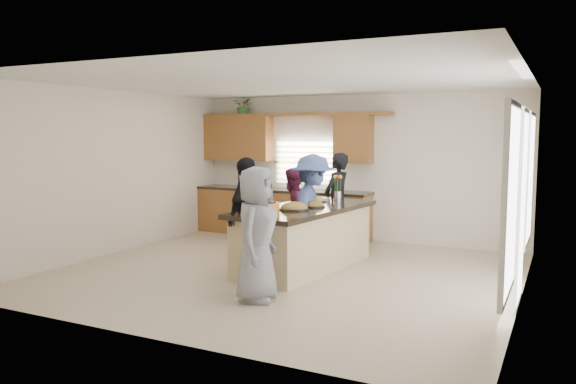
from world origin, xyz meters
The scene contains 18 objects.
floor centered at (0.00, 0.00, 0.00)m, with size 6.50×6.50×0.00m, color #BBA98B.
room_shell centered at (0.00, 0.00, 1.90)m, with size 6.52×6.02×2.81m.
back_cabinetry centered at (-1.47, 2.73, 0.91)m, with size 4.08×0.66×2.46m.
right_wall_glazing centered at (3.22, -0.13, 1.34)m, with size 0.06×4.00×2.25m.
island centered at (0.15, 0.40, 0.45)m, with size 1.45×2.81×0.95m.
platter_front centered at (0.15, 0.02, 0.98)m, with size 0.44×0.44×0.18m.
platter_mid centered at (0.26, 0.46, 0.98)m, with size 0.37×0.37×0.15m.
platter_back centered at (0.04, 1.02, 0.98)m, with size 0.36×0.36×0.14m.
salad_bowl centered at (-0.04, -0.53, 1.04)m, with size 0.42×0.42×0.16m.
clear_cup centered at (0.23, -0.73, 1.00)m, with size 0.08×0.08×0.11m, color white.
plate_stack centered at (0.10, 1.24, 0.97)m, with size 0.19×0.19×0.05m, color #967DB6.
flower_vase centered at (0.29, 1.42, 1.17)m, with size 0.14×0.14×0.42m.
potted_plant centered at (-2.35, 2.82, 2.63)m, with size 0.41×0.35×0.45m, color #39732E.
woman_left_back centered at (-0.01, 2.13, 0.86)m, with size 0.62×0.41×1.71m, color black.
woman_left_mid centered at (-0.51, 1.32, 0.74)m, with size 0.72×0.56×1.48m, color #5A1B35.
woman_left_front centered at (-0.40, -0.37, 0.86)m, with size 1.01×0.42×1.73m, color black.
woman_right_back centered at (0.23, 0.50, 0.88)m, with size 1.13×0.65×1.75m, color #3F548B.
woman_right_front centered at (0.31, -1.38, 0.83)m, with size 0.81×0.53×1.66m, color gray.
Camera 1 is at (3.68, -7.29, 2.07)m, focal length 35.00 mm.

